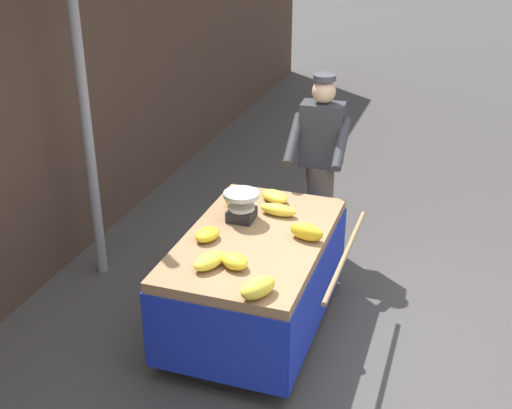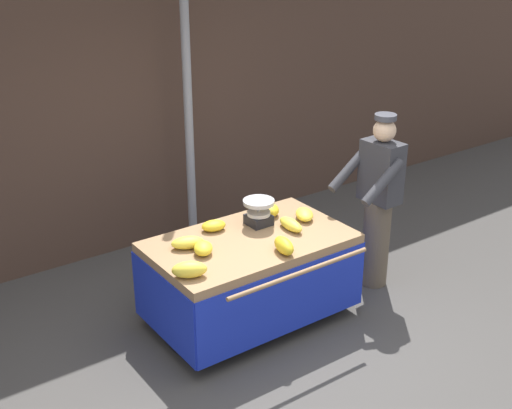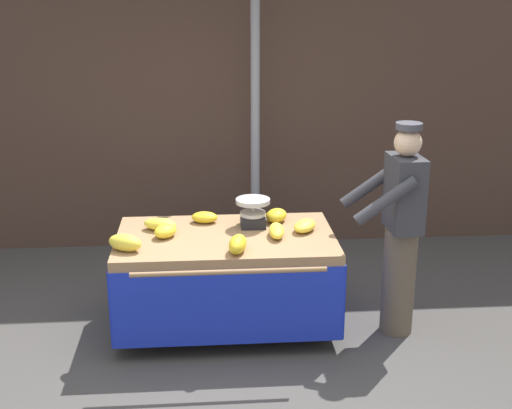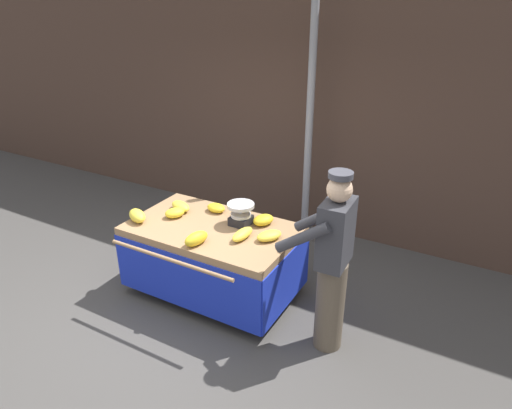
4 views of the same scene
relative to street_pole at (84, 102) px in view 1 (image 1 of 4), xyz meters
The scene contains 13 objects.
ground_plane 2.85m from the street_pole, 101.25° to the right, with size 60.00×60.00×0.00m, color #423F3D.
street_pole is the anchor object (origin of this frame).
banana_cart 1.92m from the street_pole, 102.62° to the right, with size 1.74×1.23×0.81m.
weighing_scale 1.56m from the street_pole, 95.15° to the right, with size 0.28×0.28×0.24m.
banana_bunch_0 2.11m from the street_pole, 98.10° to the right, with size 0.13×0.27×0.13m, color gold.
banana_bunch_1 2.29m from the street_pole, 120.75° to the right, with size 0.15×0.27×0.13m, color yellow.
banana_bunch_2 1.56m from the street_pole, 112.18° to the right, with size 0.16×0.22×0.09m, color gold.
banana_bunch_3 1.49m from the street_pole, 86.59° to the right, with size 0.16×0.23×0.11m, color gold.
banana_bunch_4 1.84m from the street_pole, 121.40° to the right, with size 0.14×0.27×0.10m, color yellow.
banana_bunch_5 1.95m from the street_pole, 117.28° to the right, with size 0.15×0.21×0.10m, color yellow.
banana_bunch_6 1.74m from the street_pole, 79.74° to the right, with size 0.15×0.26×0.09m, color yellow.
banana_bunch_7 1.81m from the street_pole, 88.58° to the right, with size 0.12×0.30×0.09m, color yellow.
vendor_person 2.15m from the street_pole, 60.45° to the right, with size 0.59×0.53×1.71m.
Camera 1 is at (-4.06, -0.69, 3.18)m, focal length 46.85 mm.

